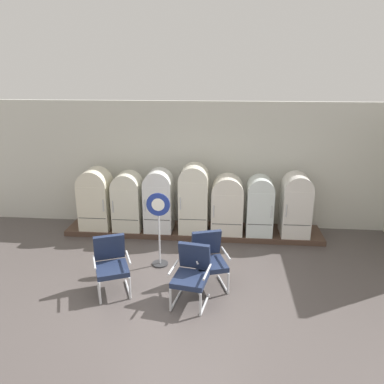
{
  "coord_description": "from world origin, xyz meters",
  "views": [
    {
      "loc": [
        0.74,
        -5.29,
        3.71
      ],
      "look_at": [
        -0.0,
        2.75,
        1.12
      ],
      "focal_mm": 35.31,
      "sensor_mm": 36.0,
      "label": 1
    }
  ],
  "objects_px": {
    "refrigerator_4": "(227,203)",
    "armchair_left": "(111,262)",
    "armchair_center": "(192,272)",
    "sign_stand": "(159,230)",
    "refrigerator_5": "(260,204)",
    "refrigerator_6": "(296,203)",
    "refrigerator_1": "(128,200)",
    "refrigerator_0": "(96,197)",
    "armchair_right": "(209,257)",
    "refrigerator_2": "(159,199)",
    "refrigerator_3": "(194,196)"
  },
  "relations": [
    {
      "from": "refrigerator_4",
      "to": "armchair_left",
      "type": "height_order",
      "value": "refrigerator_4"
    },
    {
      "from": "armchair_center",
      "to": "sign_stand",
      "type": "xyz_separation_m",
      "value": [
        -0.75,
        1.17,
        0.21
      ]
    },
    {
      "from": "refrigerator_5",
      "to": "refrigerator_6",
      "type": "xyz_separation_m",
      "value": [
        0.81,
        0.04,
        0.04
      ]
    },
    {
      "from": "refrigerator_1",
      "to": "refrigerator_0",
      "type": "bearing_deg",
      "value": 177.91
    },
    {
      "from": "refrigerator_4",
      "to": "refrigerator_1",
      "type": "bearing_deg",
      "value": -179.7
    },
    {
      "from": "refrigerator_4",
      "to": "armchair_right",
      "type": "relative_size",
      "value": 1.37
    },
    {
      "from": "refrigerator_1",
      "to": "armchair_center",
      "type": "xyz_separation_m",
      "value": [
        1.76,
        -2.65,
        -0.3
      ]
    },
    {
      "from": "armchair_left",
      "to": "refrigerator_4",
      "type": "bearing_deg",
      "value": 50.99
    },
    {
      "from": "refrigerator_0",
      "to": "refrigerator_4",
      "type": "bearing_deg",
      "value": -0.29
    },
    {
      "from": "refrigerator_2",
      "to": "refrigerator_3",
      "type": "relative_size",
      "value": 0.92
    },
    {
      "from": "refrigerator_5",
      "to": "armchair_right",
      "type": "distance_m",
      "value": 2.39
    },
    {
      "from": "refrigerator_0",
      "to": "sign_stand",
      "type": "relative_size",
      "value": 0.95
    },
    {
      "from": "refrigerator_0",
      "to": "refrigerator_5",
      "type": "bearing_deg",
      "value": -0.36
    },
    {
      "from": "refrigerator_1",
      "to": "sign_stand",
      "type": "relative_size",
      "value": 0.91
    },
    {
      "from": "refrigerator_2",
      "to": "refrigerator_0",
      "type": "bearing_deg",
      "value": 178.74
    },
    {
      "from": "refrigerator_2",
      "to": "refrigerator_3",
      "type": "bearing_deg",
      "value": 2.29
    },
    {
      "from": "refrigerator_6",
      "to": "armchair_left",
      "type": "distance_m",
      "value": 4.35
    },
    {
      "from": "armchair_right",
      "to": "refrigerator_6",
      "type": "bearing_deg",
      "value": 49.28
    },
    {
      "from": "refrigerator_3",
      "to": "sign_stand",
      "type": "xyz_separation_m",
      "value": [
        -0.55,
        -1.52,
        -0.21
      ]
    },
    {
      "from": "refrigerator_0",
      "to": "refrigerator_4",
      "type": "height_order",
      "value": "refrigerator_0"
    },
    {
      "from": "refrigerator_3",
      "to": "armchair_left",
      "type": "height_order",
      "value": "refrigerator_3"
    },
    {
      "from": "armchair_center",
      "to": "sign_stand",
      "type": "bearing_deg",
      "value": 122.68
    },
    {
      "from": "armchair_left",
      "to": "armchair_center",
      "type": "relative_size",
      "value": 1.0
    },
    {
      "from": "refrigerator_4",
      "to": "refrigerator_5",
      "type": "xyz_separation_m",
      "value": [
        0.73,
        -0.01,
        0.01
      ]
    },
    {
      "from": "refrigerator_3",
      "to": "armchair_center",
      "type": "bearing_deg",
      "value": -85.77
    },
    {
      "from": "refrigerator_5",
      "to": "sign_stand",
      "type": "relative_size",
      "value": 0.89
    },
    {
      "from": "refrigerator_2",
      "to": "armchair_center",
      "type": "height_order",
      "value": "refrigerator_2"
    },
    {
      "from": "refrigerator_4",
      "to": "refrigerator_5",
      "type": "bearing_deg",
      "value": -0.65
    },
    {
      "from": "refrigerator_1",
      "to": "refrigerator_6",
      "type": "bearing_deg",
      "value": 0.6
    },
    {
      "from": "refrigerator_6",
      "to": "armchair_left",
      "type": "relative_size",
      "value": 1.45
    },
    {
      "from": "refrigerator_0",
      "to": "refrigerator_5",
      "type": "xyz_separation_m",
      "value": [
        3.84,
        -0.02,
        -0.04
      ]
    },
    {
      "from": "refrigerator_2",
      "to": "refrigerator_6",
      "type": "xyz_separation_m",
      "value": [
        3.13,
        0.05,
        -0.01
      ]
    },
    {
      "from": "armchair_left",
      "to": "sign_stand",
      "type": "xyz_separation_m",
      "value": [
        0.68,
        0.97,
        0.21
      ]
    },
    {
      "from": "armchair_right",
      "to": "armchair_center",
      "type": "bearing_deg",
      "value": -115.68
    },
    {
      "from": "armchair_left",
      "to": "refrigerator_1",
      "type": "bearing_deg",
      "value": 97.65
    },
    {
      "from": "refrigerator_1",
      "to": "sign_stand",
      "type": "height_order",
      "value": "sign_stand"
    },
    {
      "from": "armchair_center",
      "to": "sign_stand",
      "type": "height_order",
      "value": "sign_stand"
    },
    {
      "from": "refrigerator_5",
      "to": "refrigerator_6",
      "type": "height_order",
      "value": "refrigerator_6"
    },
    {
      "from": "refrigerator_6",
      "to": "armchair_center",
      "type": "distance_m",
      "value": 3.44
    },
    {
      "from": "refrigerator_0",
      "to": "refrigerator_3",
      "type": "height_order",
      "value": "refrigerator_3"
    },
    {
      "from": "refrigerator_3",
      "to": "sign_stand",
      "type": "bearing_deg",
      "value": -109.93
    },
    {
      "from": "armchair_left",
      "to": "armchair_right",
      "type": "distance_m",
      "value": 1.72
    },
    {
      "from": "refrigerator_3",
      "to": "armchair_right",
      "type": "xyz_separation_m",
      "value": [
        0.46,
        -2.15,
        -0.42
      ]
    },
    {
      "from": "refrigerator_0",
      "to": "refrigerator_3",
      "type": "distance_m",
      "value": 2.34
    },
    {
      "from": "refrigerator_4",
      "to": "armchair_center",
      "type": "distance_m",
      "value": 2.74
    },
    {
      "from": "refrigerator_1",
      "to": "armchair_right",
      "type": "xyz_separation_m",
      "value": [
        2.01,
        -2.12,
        -0.3
      ]
    },
    {
      "from": "refrigerator_5",
      "to": "armchair_center",
      "type": "height_order",
      "value": "refrigerator_5"
    },
    {
      "from": "refrigerator_3",
      "to": "armchair_center",
      "type": "xyz_separation_m",
      "value": [
        0.2,
        -2.68,
        -0.42
      ]
    },
    {
      "from": "armchair_left",
      "to": "refrigerator_6",
      "type": "bearing_deg",
      "value": 35.16
    },
    {
      "from": "refrigerator_5",
      "to": "refrigerator_0",
      "type": "bearing_deg",
      "value": 179.64
    }
  ]
}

